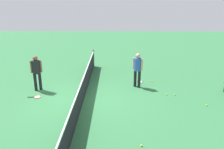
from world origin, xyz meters
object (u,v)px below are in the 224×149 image
player_far_side (37,70)px  tennis_ball_stray_left (152,81)px  player_near_side (138,67)px  tennis_ball_by_net (141,146)px  tennis_racket_far_player (37,97)px  tennis_racket_near_player (140,82)px  tennis_ball_midcourt (175,95)px  tennis_ball_baseline (207,105)px  tennis_ball_near_player (166,94)px

player_far_side → tennis_ball_stray_left: bearing=-77.5°
player_far_side → tennis_ball_stray_left: 5.83m
player_near_side → tennis_ball_by_net: size_ratio=25.76×
tennis_racket_far_player → tennis_racket_near_player: bearing=-67.5°
tennis_ball_by_net → tennis_ball_midcourt: 4.27m
player_near_side → player_far_side: 4.77m
tennis_ball_by_net → tennis_ball_stray_left: (5.58, -1.14, 0.00)m
tennis_ball_baseline → player_far_side: bearing=78.1°
tennis_ball_midcourt → tennis_ball_baseline: (-1.04, -1.05, 0.00)m
player_far_side → tennis_ball_near_player: size_ratio=25.76×
tennis_ball_baseline → tennis_racket_near_player: bearing=41.9°
player_far_side → tennis_racket_far_player: (-0.82, -0.17, -1.00)m
player_near_side → tennis_ball_stray_left: bearing=-48.4°
player_far_side → tennis_ball_by_net: (-4.34, -4.46, -0.98)m
tennis_ball_stray_left → tennis_ball_baseline: bearing=-146.9°
player_near_side → tennis_racket_far_player: size_ratio=2.84×
tennis_racket_near_player → tennis_ball_near_player: (-1.66, -1.04, 0.02)m
player_near_side → tennis_ball_baseline: (-2.05, -2.69, -0.98)m
player_far_side → tennis_ball_near_player: bearing=-94.6°
tennis_racket_far_player → tennis_ball_near_player: tennis_ball_near_player is taller
tennis_racket_far_player → tennis_ball_midcourt: 6.22m
tennis_ball_stray_left → tennis_ball_midcourt: bearing=-156.3°
tennis_racket_far_player → tennis_ball_by_net: 5.55m
player_far_side → tennis_ball_midcourt: size_ratio=25.76×
tennis_racket_near_player → tennis_racket_far_player: 5.21m
player_far_side → tennis_racket_far_player: player_far_side is taller
tennis_ball_near_player → tennis_ball_stray_left: (1.73, 0.41, 0.00)m
tennis_ball_by_net → player_near_side: bearing=-3.4°
tennis_racket_near_player → tennis_ball_baseline: (-2.74, -2.46, 0.02)m
tennis_ball_midcourt → tennis_racket_near_player: bearing=39.5°
player_far_side → tennis_racket_near_player: (1.17, -4.98, -1.00)m
tennis_ball_near_player → tennis_racket_far_player: bearing=93.3°
tennis_racket_near_player → tennis_ball_stray_left: size_ratio=8.91×
tennis_racket_near_player → tennis_ball_near_player: bearing=-147.9°
player_far_side → tennis_racket_near_player: bearing=-76.7°
tennis_racket_far_player → player_near_side: bearing=-74.2°
tennis_racket_far_player → tennis_ball_stray_left: size_ratio=9.07×
tennis_racket_far_player → tennis_ball_by_net: (-3.52, -4.29, 0.02)m
tennis_ball_by_net → tennis_ball_stray_left: 5.70m
player_near_side → tennis_ball_stray_left: player_near_side is taller
player_near_side → tennis_ball_by_net: player_near_side is taller
tennis_ball_midcourt → tennis_ball_stray_left: bearing=23.7°
tennis_ball_by_net → tennis_ball_stray_left: size_ratio=1.00×
tennis_ball_baseline → tennis_ball_stray_left: same height
tennis_ball_midcourt → tennis_ball_baseline: size_ratio=1.00×
player_far_side → tennis_racket_far_player: size_ratio=2.84×
tennis_ball_by_net → tennis_ball_near_player: bearing=-21.9°
player_far_side → tennis_racket_near_player: player_far_side is taller
tennis_ball_by_net → tennis_racket_near_player: bearing=-5.3°
player_far_side → tennis_racket_far_player: 1.30m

